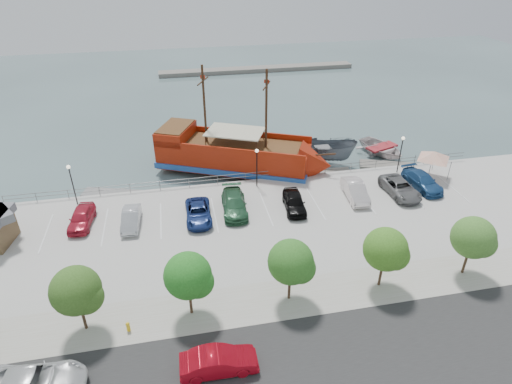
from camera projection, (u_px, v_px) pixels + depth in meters
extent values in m
plane|color=#415456|center=(271.00, 229.00, 40.09)|extent=(160.00, 160.00, 0.00)
cube|color=#272727|center=(330.00, 365.00, 26.08)|extent=(100.00, 8.00, 0.04)
cube|color=gray|center=(302.00, 296.00, 31.14)|extent=(100.00, 4.00, 0.05)
cylinder|color=slate|center=(254.00, 172.00, 45.68)|extent=(50.00, 0.06, 0.06)
cylinder|color=slate|center=(254.00, 176.00, 45.88)|extent=(50.00, 0.06, 0.06)
cube|color=slate|center=(257.00, 69.00, 87.99)|extent=(40.00, 3.00, 0.80)
cube|color=#961D08|center=(234.00, 156.00, 49.05)|extent=(17.73, 12.05, 2.77)
cube|color=#214D9D|center=(234.00, 163.00, 49.51)|extent=(18.16, 12.47, 0.64)
cone|color=#961D08|center=(316.00, 164.00, 47.16)|extent=(5.26, 6.09, 5.12)
cube|color=#961D08|center=(176.00, 133.00, 49.36)|extent=(5.16, 6.19, 1.49)
cube|color=#593518|center=(175.00, 126.00, 48.95)|extent=(4.78, 5.71, 0.13)
cube|color=#593518|center=(238.00, 145.00, 48.21)|extent=(14.56, 10.11, 0.16)
cube|color=#961D08|center=(240.00, 133.00, 50.30)|extent=(15.57, 7.40, 0.75)
cube|color=#961D08|center=(227.00, 151.00, 46.01)|extent=(15.57, 7.40, 0.75)
cylinder|color=#382111|center=(266.00, 110.00, 45.36)|extent=(0.34, 0.34, 8.75)
cylinder|color=#382111|center=(204.00, 105.00, 46.76)|extent=(0.34, 0.34, 8.75)
cylinder|color=#382111|center=(267.00, 85.00, 44.00)|extent=(1.49, 2.97, 0.15)
cylinder|color=#382111|center=(203.00, 81.00, 45.40)|extent=(1.49, 2.97, 0.15)
cube|color=beige|center=(235.00, 132.00, 47.48)|extent=(7.32, 6.29, 0.13)
cylinder|color=#382111|center=(323.00, 155.00, 46.35)|extent=(2.48, 1.28, 0.63)
imported|color=#515961|center=(322.00, 153.00, 50.92)|extent=(8.44, 5.63, 3.06)
imported|color=beige|center=(381.00, 150.00, 53.60)|extent=(6.52, 7.64, 1.34)
cube|color=slate|center=(113.00, 194.00, 45.21)|extent=(6.76, 3.73, 0.37)
cube|color=gray|center=(321.00, 174.00, 49.14)|extent=(6.99, 2.52, 0.39)
cube|color=slate|center=(392.00, 167.00, 50.63)|extent=(7.81, 4.71, 0.43)
cylinder|color=slate|center=(414.00, 164.00, 47.07)|extent=(0.08, 0.08, 2.18)
cylinder|color=slate|center=(434.00, 161.00, 47.72)|extent=(0.08, 0.08, 2.18)
cylinder|color=slate|center=(429.00, 175.00, 44.95)|extent=(0.08, 0.08, 2.18)
cylinder|color=slate|center=(449.00, 171.00, 45.60)|extent=(0.08, 0.08, 2.18)
pyramid|color=silver|center=(435.00, 151.00, 45.35)|extent=(4.56, 4.56, 0.89)
imported|color=silver|center=(32.00, 384.00, 24.05)|extent=(6.17, 3.31, 1.65)
imported|color=#A80917|center=(219.00, 362.00, 25.42)|extent=(4.70, 1.72, 1.54)
cylinder|color=yellow|center=(128.00, 328.00, 28.23)|extent=(0.24, 0.24, 0.61)
sphere|color=yellow|center=(128.00, 324.00, 28.07)|extent=(0.27, 0.27, 0.27)
cylinder|color=black|center=(73.00, 186.00, 40.98)|extent=(0.12, 0.12, 4.00)
sphere|color=#FFF2CC|center=(68.00, 167.00, 39.91)|extent=(0.36, 0.36, 0.36)
cylinder|color=black|center=(257.00, 169.00, 44.05)|extent=(0.12, 0.12, 4.00)
sphere|color=#FFF2CC|center=(257.00, 151.00, 42.98)|extent=(0.36, 0.36, 0.36)
cylinder|color=black|center=(400.00, 156.00, 46.77)|extent=(0.12, 0.12, 4.00)
sphere|color=#FFF2CC|center=(403.00, 138.00, 45.71)|extent=(0.36, 0.36, 0.36)
cylinder|color=#473321|center=(83.00, 316.00, 28.03)|extent=(0.20, 0.20, 2.20)
sphere|color=#2F521B|center=(76.00, 290.00, 26.86)|extent=(3.20, 3.20, 3.20)
sphere|color=#2F521B|center=(86.00, 297.00, 26.91)|extent=(2.20, 2.20, 2.20)
cylinder|color=#473321|center=(191.00, 301.00, 29.22)|extent=(0.20, 0.20, 2.20)
sphere|color=#20641C|center=(188.00, 275.00, 28.05)|extent=(3.20, 3.20, 3.20)
sphere|color=#20641C|center=(198.00, 282.00, 28.10)|extent=(2.20, 2.20, 2.20)
cylinder|color=#473321|center=(289.00, 287.00, 30.42)|extent=(0.20, 0.20, 2.20)
sphere|color=#2A5F1E|center=(291.00, 262.00, 29.24)|extent=(3.20, 3.20, 3.20)
sphere|color=#2A5F1E|center=(300.00, 268.00, 29.30)|extent=(2.20, 2.20, 2.20)
cylinder|color=#473321|center=(381.00, 274.00, 31.61)|extent=(0.20, 0.20, 2.20)
sphere|color=#38691D|center=(385.00, 249.00, 30.44)|extent=(3.20, 3.20, 3.20)
sphere|color=#38691D|center=(394.00, 255.00, 30.49)|extent=(2.20, 2.20, 2.20)
cylinder|color=#473321|center=(465.00, 262.00, 32.80)|extent=(0.20, 0.20, 2.20)
sphere|color=#3B6826|center=(473.00, 237.00, 31.63)|extent=(3.20, 3.20, 3.20)
sphere|color=#3B6826|center=(482.00, 243.00, 31.68)|extent=(2.20, 2.20, 2.20)
imported|color=#B41E31|center=(81.00, 218.00, 38.59)|extent=(2.28, 4.69, 1.54)
imported|color=#B5B7BB|center=(131.00, 219.00, 38.55)|extent=(1.68, 4.32, 1.40)
imported|color=navy|center=(198.00, 213.00, 39.40)|extent=(2.42, 5.05, 1.39)
imported|color=#2A5D3B|center=(234.00, 204.00, 40.52)|extent=(2.60, 5.70, 1.62)
imported|color=black|center=(294.00, 202.00, 40.86)|extent=(2.33, 4.82, 1.58)
imported|color=silver|center=(355.00, 191.00, 42.65)|extent=(2.15, 5.07, 1.63)
imported|color=slate|center=(400.00, 188.00, 43.23)|extent=(2.74, 5.50, 1.50)
imported|color=navy|center=(422.00, 181.00, 44.41)|extent=(2.78, 5.56, 1.55)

